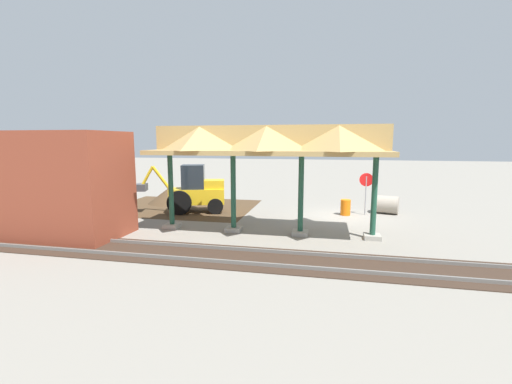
{
  "coord_description": "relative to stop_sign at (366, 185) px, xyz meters",
  "views": [
    {
      "loc": [
        0.89,
        19.4,
        4.2
      ],
      "look_at": [
        4.47,
        2.36,
        1.6
      ],
      "focal_mm": 24.0,
      "sensor_mm": 36.0,
      "label": 1
    }
  ],
  "objects": [
    {
      "name": "brick_utility_building",
      "position": [
        13.36,
        7.26,
        0.57
      ],
      "size": [
        4.82,
        3.16,
        4.61
      ],
      "primitive_type": "cube",
      "color": "brown",
      "rests_on": "ground"
    },
    {
      "name": "dirt_work_zone",
      "position": [
        11.23,
        -0.01,
        -1.74
      ],
      "size": [
        9.05,
        7.0,
        0.01
      ],
      "primitive_type": "cube",
      "color": "#4C3823",
      "rests_on": "ground"
    },
    {
      "name": "stop_sign",
      "position": [
        0.0,
        0.0,
        0.0
      ],
      "size": [
        0.76,
        0.09,
        2.41
      ],
      "color": "gray",
      "rests_on": "ground"
    },
    {
      "name": "ground_plane",
      "position": [
        1.27,
        0.7,
        -1.74
      ],
      "size": [
        120.0,
        120.0,
        0.0
      ],
      "primitive_type": "plane",
      "color": "gray"
    },
    {
      "name": "platform_canopy",
      "position": [
        4.85,
        5.04,
        2.4
      ],
      "size": [
        10.52,
        3.2,
        4.9
      ],
      "color": "#9E998E",
      "rests_on": "ground"
    },
    {
      "name": "traffic_barrel",
      "position": [
        1.1,
        0.3,
        -1.29
      ],
      "size": [
        0.56,
        0.56,
        0.9
      ],
      "primitive_type": "cylinder",
      "color": "orange",
      "rests_on": "ground"
    },
    {
      "name": "rail_tracks",
      "position": [
        1.27,
        8.55,
        -1.71
      ],
      "size": [
        60.0,
        2.58,
        0.15
      ],
      "color": "slate",
      "rests_on": "ground"
    },
    {
      "name": "backhoe",
      "position": [
        9.85,
        1.25,
        -0.47
      ],
      "size": [
        5.2,
        2.61,
        2.82
      ],
      "color": "yellow",
      "rests_on": "ground"
    },
    {
      "name": "dirt_mound",
      "position": [
        12.76,
        -1.23,
        -1.74
      ],
      "size": [
        5.58,
        5.58,
        2.03
      ],
      "primitive_type": "cone",
      "color": "#4C3823",
      "rests_on": "ground"
    },
    {
      "name": "concrete_pipe",
      "position": [
        -1.3,
        -0.67,
        -1.22
      ],
      "size": [
        1.45,
        1.32,
        1.04
      ],
      "color": "#9E9384",
      "rests_on": "ground"
    }
  ]
}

